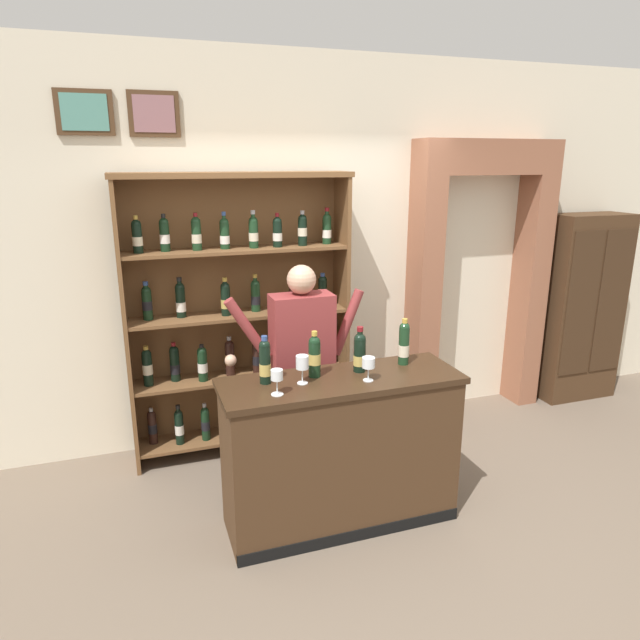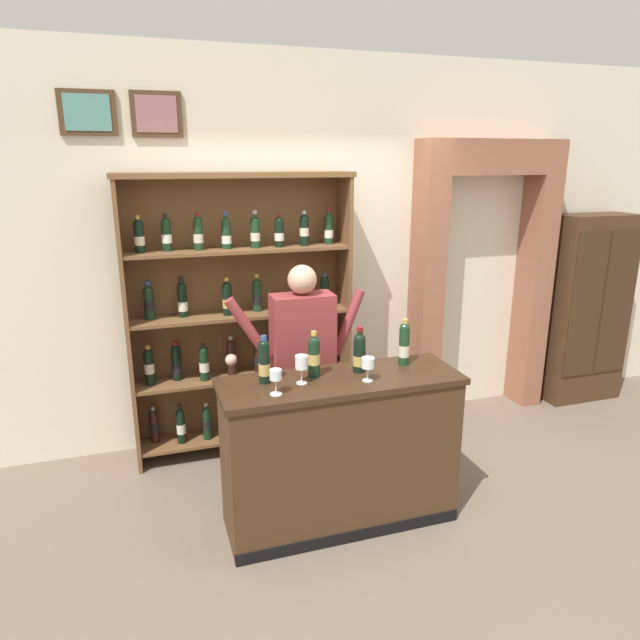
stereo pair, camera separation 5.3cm
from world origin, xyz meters
name	(u,v)px [view 2 (the right image)]	position (x,y,z in m)	size (l,w,h in m)	color
ground_plane	(352,518)	(0.00, 0.00, -0.01)	(14.00, 14.00, 0.02)	#6B5B4C
back_wall	(291,251)	(0.00, 1.49, 1.56)	(12.00, 0.19, 3.11)	beige
wine_shelf	(240,313)	(-0.49, 1.19, 1.14)	(1.74, 0.35, 2.21)	brown
archway_doorway	(478,266)	(1.72, 1.35, 1.36)	(1.33, 0.45, 2.46)	#935B42
side_cabinet	(586,309)	(2.87, 1.19, 0.91)	(0.76, 0.38, 1.81)	#422B19
tasting_counter	(340,451)	(-0.09, 0.00, 0.50)	(1.51, 0.51, 1.00)	#422B19
shopkeeper	(303,351)	(-0.17, 0.58, 1.00)	(1.02, 0.22, 1.61)	#2D3347
tasting_bottle_chianti	(264,361)	(-0.55, 0.07, 1.14)	(0.07, 0.07, 0.30)	black
tasting_bottle_brunello	(314,355)	(-0.24, 0.08, 1.14)	(0.08, 0.08, 0.29)	black
tasting_bottle_bianco	(359,352)	(0.06, 0.07, 1.13)	(0.08, 0.08, 0.29)	black
tasting_bottle_rosso	(404,343)	(0.38, 0.10, 1.15)	(0.07, 0.07, 0.31)	#19381E
wine_glass_left	(301,363)	(-0.34, -0.01, 1.13)	(0.08, 0.08, 0.18)	silver
wine_glass_center	(276,376)	(-0.53, -0.12, 1.11)	(0.07, 0.07, 0.15)	silver
wine_glass_spare	(368,364)	(0.05, -0.09, 1.11)	(0.08, 0.08, 0.15)	silver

